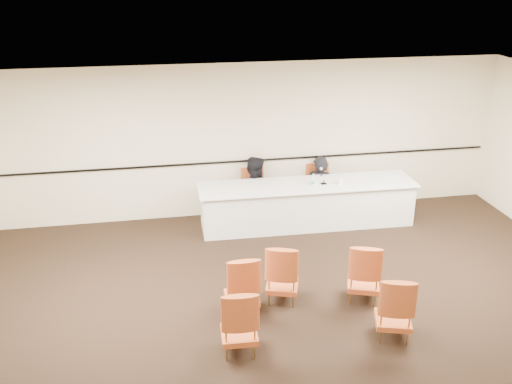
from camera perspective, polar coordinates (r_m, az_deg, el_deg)
floor at (r=8.18m, az=4.48°, el=-13.17°), size 10.00×10.00×0.00m
ceiling at (r=6.91m, az=5.21°, el=7.62°), size 10.00×10.00×0.00m
wall_back at (r=11.07m, az=-0.56°, el=5.19°), size 10.00×0.04×3.00m
wall_rail at (r=11.16m, az=-0.51°, el=3.16°), size 9.80×0.04×0.03m
panel_table at (r=10.91m, az=5.12°, el=-1.24°), size 4.14×1.02×0.83m
panelist_main at (r=11.57m, az=6.31°, el=-0.26°), size 0.70×0.58×1.65m
panelist_main_chair at (r=11.52m, az=6.33°, el=0.33°), size 0.51×0.51×0.95m
panelist_second at (r=11.28m, az=-0.26°, el=-0.48°), size 0.97×0.86×1.67m
panelist_second_chair at (r=11.25m, az=-0.26°, el=-0.08°), size 0.51×0.51×0.95m
papers at (r=10.85m, az=7.36°, el=0.90°), size 0.35×0.30×0.00m
microphone at (r=10.74m, az=6.82°, el=1.50°), size 0.12×0.21×0.29m
water_bottle at (r=10.68m, az=5.74°, el=1.24°), size 0.07×0.07×0.22m
drinking_glass at (r=10.71m, az=5.96°, el=0.94°), size 0.08×0.08×0.10m
coffee_cup at (r=10.76m, az=8.43°, el=1.01°), size 0.11×0.11×0.13m
aud_chair_front_left at (r=8.17m, az=-1.44°, el=-9.18°), size 0.51×0.51×0.95m
aud_chair_front_mid at (r=8.46m, az=2.67°, el=-8.02°), size 0.63×0.63×0.95m
aud_chair_front_right at (r=8.63m, az=10.76°, el=-7.78°), size 0.64×0.64×0.95m
aud_chair_back_left at (r=7.44m, az=-1.72°, el=-12.64°), size 0.53×0.53×0.95m
aud_chair_back_right at (r=7.91m, az=13.67°, el=-11.01°), size 0.62×0.62×0.95m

